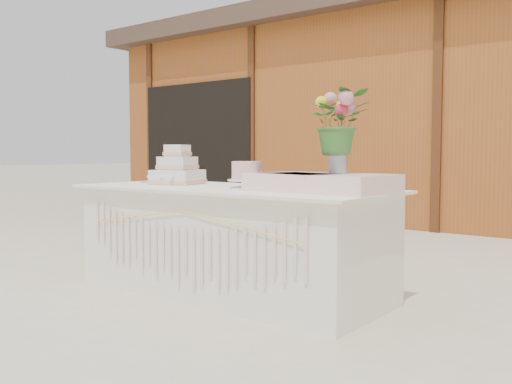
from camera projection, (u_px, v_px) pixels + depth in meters
ground at (231, 293)px, 4.15m from camera, size 80.00×80.00×0.00m
barn at (485, 110)px, 8.74m from camera, size 12.60×4.60×3.30m
cake_table at (230, 240)px, 4.12m from camera, size 2.40×1.00×0.77m
wedding_cake at (178, 171)px, 4.50m from camera, size 0.42×0.42×0.31m
pink_cake_stand at (247, 174)px, 3.89m from camera, size 0.26×0.26×0.19m
satin_runner at (321, 183)px, 3.66m from camera, size 0.94×0.58×0.11m
flower_vase at (338, 161)px, 3.65m from camera, size 0.12×0.12×0.17m
bouquet at (339, 115)px, 3.63m from camera, size 0.50×0.50×0.42m
loose_flowers at (140, 182)px, 4.75m from camera, size 0.20×0.32×0.02m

